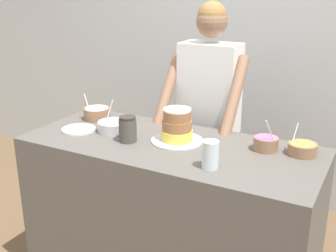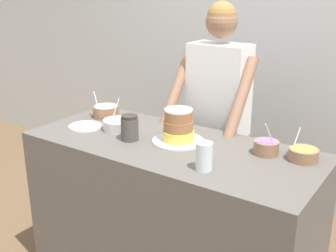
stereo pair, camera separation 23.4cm
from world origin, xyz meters
name	(u,v)px [view 2 (the right image)]	position (x,y,z in m)	size (l,w,h in m)	color
wall_back	(269,50)	(0.00, 1.80, 1.30)	(10.00, 0.05, 2.60)	silver
counter	(170,216)	(0.00, 0.37, 0.47)	(1.72, 0.73, 0.95)	#5B5651
person_baker	(218,104)	(-0.02, 0.96, 1.04)	(0.54, 0.48, 1.71)	#2D2D38
cake	(178,128)	(0.02, 0.42, 1.03)	(0.30, 0.30, 0.20)	silver
frosting_bowl_white	(106,111)	(-0.65, 0.54, 0.99)	(0.18, 0.18, 0.18)	#936B4C
frosting_bowl_pink	(118,124)	(-0.40, 0.38, 0.98)	(0.19, 0.19, 0.19)	silver
frosting_bowl_olive	(303,154)	(0.70, 0.56, 0.98)	(0.15, 0.15, 0.16)	#936B4C
frosting_bowl_purple	(266,147)	(0.51, 0.53, 0.99)	(0.14, 0.14, 0.19)	#936B4C
drinking_glass	(204,156)	(0.33, 0.17, 1.02)	(0.08, 0.08, 0.14)	silver
ceramic_plate	(85,126)	(-0.61, 0.30, 0.95)	(0.21, 0.21, 0.01)	white
stoneware_jar	(130,128)	(-0.23, 0.28, 1.02)	(0.10, 0.10, 0.15)	#4C4742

